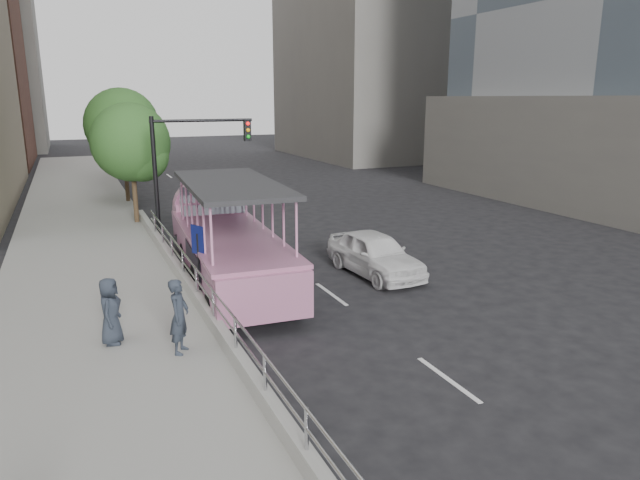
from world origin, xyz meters
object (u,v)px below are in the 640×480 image
Objects in this scene: pedestrian_near at (179,316)px; street_tree_far at (124,128)px; street_tree_near at (133,145)px; traffic_signal at (184,158)px; duck_boat at (225,241)px; pedestrian_far at (110,311)px; car at (375,254)px; parking_sign at (199,258)px.

pedestrian_near is 0.27× the size of street_tree_far.
street_tree_near is 6.02m from street_tree_far.
traffic_signal is 0.81× the size of street_tree_far.
street_tree_far is at bearing 88.09° from street_tree_near.
traffic_signal is 3.80m from street_tree_near.
duck_boat is 6.23m from pedestrian_far.
street_tree_near is (0.82, 14.89, 2.65)m from pedestrian_near.
traffic_signal is 9.57m from street_tree_far.
car is 0.67× the size of street_tree_far.
traffic_signal is at bearing -81.57° from street_tree_far.
duck_boat reaches higher than car.
duck_boat is at bearing 5.82° from pedestrian_near.
pedestrian_near is 21.15m from street_tree_far.
duck_boat is at bearing -78.83° from street_tree_near.
pedestrian_near is at bearing -101.89° from traffic_signal.
pedestrian_far is at bearing -164.04° from car.
traffic_signal reaches higher than pedestrian_near.
parking_sign is at bearing 9.34° from pedestrian_near.
duck_boat is 4.18× the size of parking_sign.
street_tree_far reaches higher than traffic_signal.
pedestrian_far is 0.31× the size of traffic_signal.
pedestrian_far is at bearing -142.12° from parking_sign.
street_tree_near is at bearing 26.15° from pedestrian_near.
street_tree_near is (-0.30, 11.80, 2.22)m from parking_sign.
street_tree_near reaches higher than pedestrian_near.
pedestrian_near is (-2.58, -5.95, -0.11)m from duck_boat.
street_tree_far reaches higher than duck_boat.
street_tree_far is at bearing 26.50° from pedestrian_near.
street_tree_far is at bearing 98.43° from traffic_signal.
duck_boat is 6.48m from pedestrian_near.
parking_sign is 0.48× the size of traffic_signal.
pedestrian_near is (-7.34, -4.21, 0.42)m from car.
pedestrian_near is at bearing -111.23° from pedestrian_far.
traffic_signal is (-0.17, 5.51, 2.22)m from duck_boat.
parking_sign is 0.39× the size of street_tree_far.
street_tree_near reaches higher than car.
pedestrian_far is at bearing -96.91° from street_tree_far.
car is 9.19m from traffic_signal.
traffic_signal is (3.79, 10.32, 2.40)m from pedestrian_far.
traffic_signal reaches higher than duck_boat.
pedestrian_far is at bearing 79.60° from pedestrian_near.
traffic_signal is 0.91× the size of street_tree_near.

